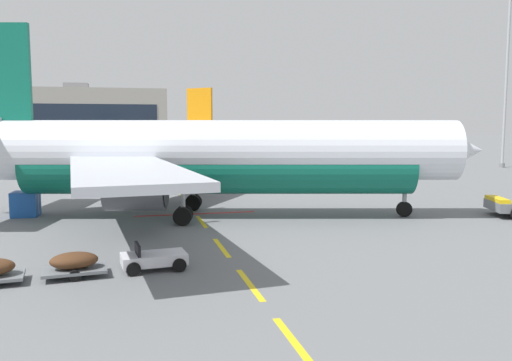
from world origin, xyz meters
TOP-DOWN VIEW (x-y plane):
  - ground at (40.00, 40.00)m, footprint 400.00×400.00m
  - apron_paint_markings at (18.00, 35.58)m, footprint 8.00×92.38m
  - airliner_foreground at (18.80, 20.67)m, footprint 34.49×33.65m
  - airliner_mid_left at (14.48, 62.88)m, footprint 25.45×24.86m
  - baggage_train at (10.08, 8.53)m, footprint 11.69×2.74m
  - uld_cargo_container at (7.18, 23.80)m, footprint 1.69×1.65m
  - apron_light_mast_far at (63.75, 49.44)m, footprint 1.80×1.80m
  - terminal_satellite at (-8.20, 131.67)m, footprint 63.87×19.77m

SIDE VIEW (x-z plane):
  - ground at x=40.00m, z-range 0.00..0.00m
  - apron_paint_markings at x=18.00m, z-range 0.00..0.01m
  - baggage_train at x=10.08m, z-range -0.04..1.10m
  - uld_cargo_container at x=7.18m, z-range 0.00..1.60m
  - airliner_mid_left at x=14.48m, z-range -1.85..8.64m
  - airliner_foreground at x=18.80m, z-range -2.15..10.05m
  - terminal_satellite at x=-8.20m, z-range -0.78..15.57m
  - apron_light_mast_far at x=63.75m, z-range 3.20..31.89m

